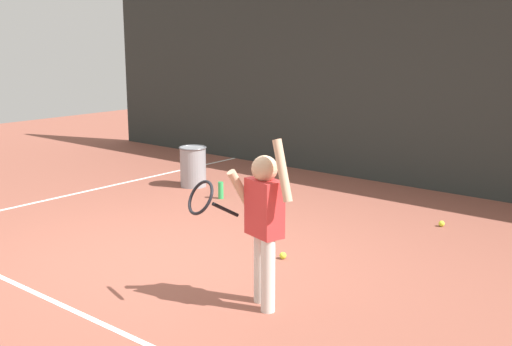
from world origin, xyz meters
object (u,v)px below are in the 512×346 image
Objects in this scene: water_bottle at (221,190)px; ball_hopper at (193,166)px; tennis_player at (262,217)px; tennis_ball_3 at (283,256)px; tennis_ball_2 at (442,224)px.

ball_hopper is at bearing 161.29° from water_bottle.
ball_hopper is 0.82m from water_bottle.
tennis_player is 20.46× the size of tennis_ball_3.
tennis_ball_3 is (-0.74, -1.95, 0.00)m from tennis_ball_2.
water_bottle is 3.33× the size of tennis_ball_3.
tennis_ball_2 is 2.08m from tennis_ball_3.
tennis_ball_2 is at bearing 69.30° from tennis_ball_3.
tennis_ball_2 is at bearing 101.10° from tennis_player.
ball_hopper is at bearing 157.98° from tennis_player.
ball_hopper is 2.55× the size of water_bottle.
tennis_ball_2 is 1.00× the size of tennis_ball_3.
ball_hopper is 3.52m from tennis_ball_2.
tennis_player is 1.29m from tennis_ball_3.
water_bottle is at bearing 153.56° from tennis_player.
tennis_player is 6.14× the size of water_bottle.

